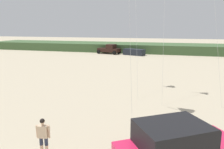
# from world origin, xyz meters

# --- Properties ---
(dune_ridge) EXTENTS (90.00, 9.78, 1.80)m
(dune_ridge) POSITION_xyz_m (1.43, 46.90, 0.90)
(dune_ridge) COLOR #426038
(dune_ridge) RESTS_ON ground_plane
(person_watching) EXTENTS (0.61, 0.37, 1.67)m
(person_watching) POSITION_xyz_m (-3.46, 3.64, 0.94)
(person_watching) COLOR #DBB28E
(person_watching) RESTS_ON ground_plane
(distant_pickup) EXTENTS (4.91, 3.29, 1.98)m
(distant_pickup) POSITION_xyz_m (-11.87, 40.81, 0.94)
(distant_pickup) COLOR black
(distant_pickup) RESTS_ON ground_plane
(distant_sedan) EXTENTS (4.52, 2.94, 1.20)m
(distant_sedan) POSITION_xyz_m (-6.55, 40.00, 0.60)
(distant_sedan) COLOR #1E232D
(distant_sedan) RESTS_ON ground_plane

